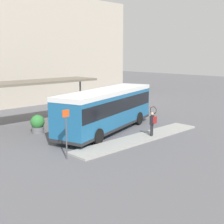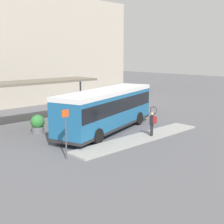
% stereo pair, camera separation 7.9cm
% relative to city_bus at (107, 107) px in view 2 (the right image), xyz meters
% --- Properties ---
extents(ground_plane, '(120.00, 120.00, 0.00)m').
position_rel_city_bus_xyz_m(ground_plane, '(-0.01, -0.00, -1.84)').
color(ground_plane, '#5B5B60').
extents(curb_island, '(11.20, 1.80, 0.12)m').
position_rel_city_bus_xyz_m(curb_island, '(0.15, -3.14, -1.78)').
color(curb_island, '#9E9E99').
rests_on(curb_island, ground_plane).
extents(city_bus, '(10.70, 5.41, 3.15)m').
position_rel_city_bus_xyz_m(city_bus, '(0.00, 0.00, 0.00)').
color(city_bus, '#1E6093').
rests_on(city_bus, ground_plane).
extents(pedestrian_waiting, '(0.48, 0.52, 1.67)m').
position_rel_city_bus_xyz_m(pedestrian_waiting, '(1.07, -3.47, -0.76)').
color(pedestrian_waiting, '#232328').
rests_on(pedestrian_waiting, curb_island).
extents(bicycle_red, '(0.48, 1.71, 0.74)m').
position_rel_city_bus_xyz_m(bicycle_red, '(7.93, 2.40, -1.47)').
color(bicycle_red, black).
rests_on(bicycle_red, ground_plane).
extents(bicycle_blue, '(0.48, 1.70, 0.74)m').
position_rel_city_bus_xyz_m(bicycle_blue, '(7.64, 3.22, -1.47)').
color(bicycle_blue, black).
rests_on(bicycle_blue, ground_plane).
extents(bicycle_yellow, '(0.48, 1.61, 0.70)m').
position_rel_city_bus_xyz_m(bicycle_yellow, '(7.74, 4.05, -1.49)').
color(bicycle_yellow, black).
rests_on(bicycle_yellow, ground_plane).
extents(bicycle_black, '(0.48, 1.74, 0.75)m').
position_rel_city_bus_xyz_m(bicycle_black, '(7.97, 4.88, -1.46)').
color(bicycle_black, black).
rests_on(bicycle_black, ground_plane).
extents(station_shelter, '(9.62, 3.02, 3.62)m').
position_rel_city_bus_xyz_m(station_shelter, '(-2.12, 5.64, 1.64)').
color(station_shelter, '#706656').
rests_on(station_shelter, ground_plane).
extents(potted_planter_near_shelter, '(1.03, 1.03, 1.36)m').
position_rel_city_bus_xyz_m(potted_planter_near_shelter, '(-4.00, 3.21, -1.15)').
color(potted_planter_near_shelter, slate).
rests_on(potted_planter_near_shelter, ground_plane).
extents(potted_planter_far_side, '(0.81, 0.81, 1.25)m').
position_rel_city_bus_xyz_m(potted_planter_far_side, '(-0.96, 3.28, -1.19)').
color(potted_planter_far_side, slate).
rests_on(potted_planter_far_side, ground_plane).
extents(platform_sign, '(0.44, 0.08, 2.80)m').
position_rel_city_bus_xyz_m(platform_sign, '(-5.93, -3.03, -0.28)').
color(platform_sign, '#4C4C51').
rests_on(platform_sign, ground_plane).
extents(station_building, '(25.26, 12.96, 12.41)m').
position_rel_city_bus_xyz_m(station_building, '(3.90, 20.71, 4.37)').
color(station_building, '#B2A899').
rests_on(station_building, ground_plane).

